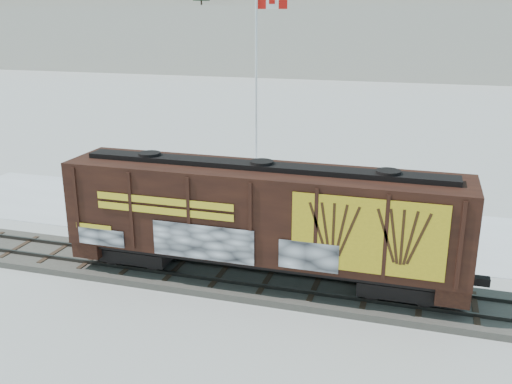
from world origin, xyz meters
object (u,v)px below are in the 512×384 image
(car_white, at_px, (327,221))
(car_dark, at_px, (407,232))
(car_silver, at_px, (144,201))
(flagpole, at_px, (258,118))
(hopper_railcar, at_px, (262,216))

(car_white, xyz_separation_m, car_dark, (3.91, -0.39, -0.03))
(car_silver, bearing_deg, flagpole, -37.31)
(car_dark, bearing_deg, flagpole, 35.12)
(flagpole, xyz_separation_m, car_dark, (9.48, -7.08, -3.75))
(car_white, relative_size, car_dark, 0.92)
(flagpole, xyz_separation_m, car_white, (5.57, -6.69, -3.71))
(hopper_railcar, bearing_deg, car_dark, 46.47)
(flagpole, height_order, car_silver, flagpole)
(car_silver, relative_size, car_dark, 0.84)
(car_silver, xyz_separation_m, car_dark, (14.15, -0.65, 0.01))
(car_white, bearing_deg, car_dark, -81.23)
(hopper_railcar, height_order, car_silver, hopper_railcar)
(flagpole, bearing_deg, hopper_railcar, -72.82)
(hopper_railcar, distance_m, car_white, 6.76)
(car_silver, distance_m, car_dark, 14.17)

